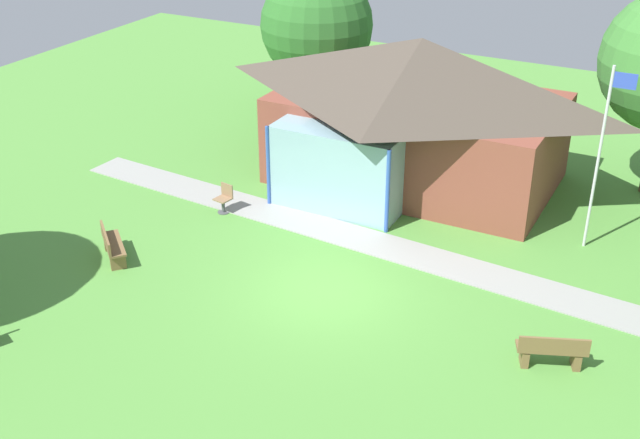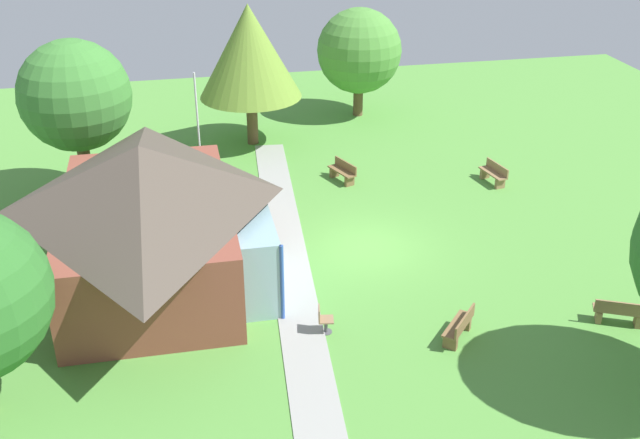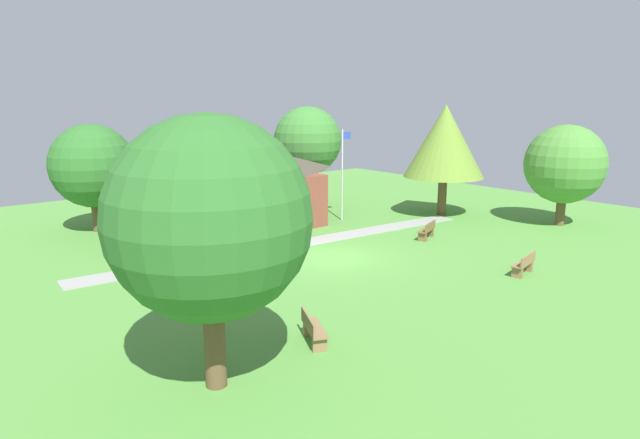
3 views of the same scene
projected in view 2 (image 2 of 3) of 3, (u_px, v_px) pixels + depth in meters
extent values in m
plane|color=#54933D|center=(367.00, 247.00, 26.68)|extent=(44.00, 44.00, 0.00)
cube|color=brown|center=(149.00, 240.00, 24.23)|extent=(8.57, 5.19, 2.79)
pyramid|color=#4C4238|center=(141.00, 174.00, 23.18)|extent=(9.57, 6.19, 1.81)
cube|color=#8CB2BF|center=(254.00, 253.00, 23.74)|extent=(3.86, 1.20, 2.51)
cylinder|color=#3359B2|center=(282.00, 283.00, 22.17)|extent=(0.12, 0.12, 2.51)
cylinder|color=#3359B2|center=(264.00, 224.00, 25.53)|extent=(0.12, 0.12, 2.51)
cube|color=#999993|center=(288.00, 254.00, 26.17)|extent=(20.64, 2.87, 0.03)
cylinder|color=silver|center=(199.00, 137.00, 29.12)|extent=(0.08, 0.08, 5.11)
cube|color=blue|center=(194.00, 79.00, 28.38)|extent=(0.60, 0.02, 0.40)
cube|color=olive|center=(620.00, 310.00, 22.34)|extent=(1.03, 1.55, 0.06)
cube|color=olive|center=(599.00, 315.00, 22.57)|extent=(0.43, 0.31, 0.39)
cube|color=olive|center=(638.00, 320.00, 22.34)|extent=(0.43, 0.31, 0.39)
cube|color=olive|center=(622.00, 308.00, 22.08)|extent=(0.69, 1.39, 0.36)
cube|color=olive|center=(493.00, 173.00, 31.31)|extent=(1.56, 0.72, 0.06)
cube|color=olive|center=(500.00, 184.00, 30.98)|extent=(0.23, 0.42, 0.39)
cube|color=olive|center=(485.00, 174.00, 31.88)|extent=(0.23, 0.42, 0.39)
cube|color=olive|center=(497.00, 168.00, 31.28)|extent=(1.48, 0.35, 0.36)
cube|color=brown|center=(342.00, 171.00, 31.49)|extent=(1.56, 0.97, 0.06)
cube|color=brown|center=(349.00, 181.00, 31.20)|extent=(0.30, 0.43, 0.39)
cube|color=brown|center=(334.00, 172.00, 32.01)|extent=(0.30, 0.43, 0.39)
cube|color=brown|center=(346.00, 166.00, 31.49)|extent=(1.41, 0.62, 0.36)
cube|color=brown|center=(458.00, 325.00, 21.67)|extent=(1.42, 1.32, 0.06)
cube|color=brown|center=(450.00, 342.00, 21.36)|extent=(0.38, 0.41, 0.39)
cube|color=brown|center=(464.00, 323.00, 22.21)|extent=(0.38, 0.41, 0.39)
cube|color=brown|center=(465.00, 321.00, 21.49)|extent=(1.17, 1.03, 0.36)
cube|color=#8C6B4C|center=(326.00, 319.00, 21.93)|extent=(0.51, 0.51, 0.04)
cube|color=#8C6B4C|center=(319.00, 313.00, 21.83)|extent=(0.44, 0.11, 0.40)
cylinder|color=#4C4C51|center=(326.00, 326.00, 22.04)|extent=(0.10, 0.10, 0.42)
cylinder|color=#4C4C51|center=(326.00, 332.00, 22.13)|extent=(0.36, 0.36, 0.02)
cylinder|color=brown|center=(252.00, 120.00, 35.06)|extent=(0.51, 0.51, 2.28)
cone|color=olive|center=(249.00, 51.00, 33.59)|extent=(4.63, 4.63, 4.16)
cylinder|color=brown|center=(358.00, 98.00, 38.70)|extent=(0.49, 0.49, 1.76)
sphere|color=#4C8C38|center=(359.00, 51.00, 37.58)|extent=(4.21, 4.21, 4.21)
cylinder|color=brown|center=(86.00, 166.00, 29.81)|extent=(0.49, 0.49, 2.59)
sphere|color=#3D7F33|center=(75.00, 96.00, 28.49)|extent=(4.24, 4.24, 4.24)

